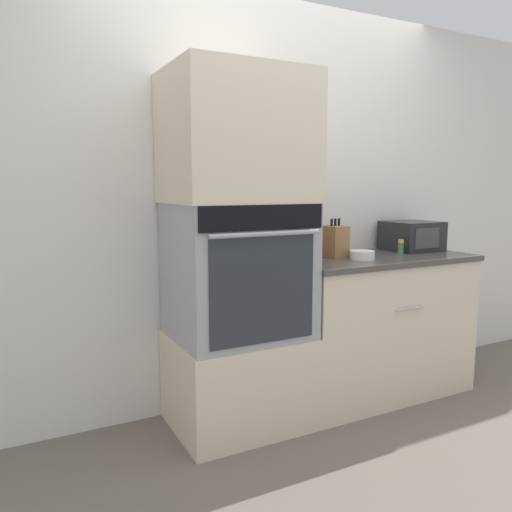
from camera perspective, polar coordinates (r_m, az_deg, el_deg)
The scene contains 11 objects.
ground_plane at distance 2.98m, azimuth 7.46°, elevation -19.19°, with size 12.00×12.00×0.00m, color #6B6056.
wall_back at distance 3.19m, azimuth 1.35°, elevation 6.02°, with size 8.00×0.05×2.50m.
oven_cabinet_base at distance 2.94m, azimuth -2.03°, elevation -13.92°, with size 0.74×0.60×0.53m.
wall_oven at distance 2.76m, azimuth -2.06°, elevation -1.64°, with size 0.72×0.64×0.74m.
oven_cabinet_upper at distance 2.74m, azimuth -2.17°, elevation 13.33°, with size 0.74×0.60×0.69m.
counter_unit at distance 3.40m, azimuth 13.34°, elevation -7.60°, with size 1.26×0.63×0.92m.
microwave at distance 3.64m, azimuth 17.36°, elevation 2.21°, with size 0.34×0.33×0.20m.
knife_block at distance 3.18m, azimuth 9.00°, elevation 1.67°, with size 0.11×0.16×0.24m.
bowl at distance 3.13m, azimuth 12.04°, elevation 0.12°, with size 0.15×0.15×0.05m.
condiment_jar_near at distance 3.42m, azimuth 16.22°, elevation 1.00°, with size 0.04×0.04×0.10m.
condiment_jar_mid at distance 3.32m, azimuth 8.79°, elevation 0.93°, with size 0.04×0.04×0.09m.
Camera 1 is at (-1.54, -2.16, 1.36)m, focal length 35.00 mm.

